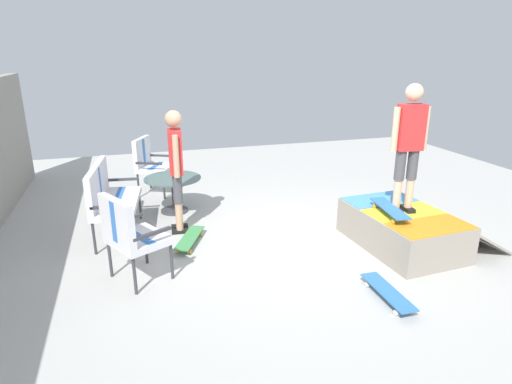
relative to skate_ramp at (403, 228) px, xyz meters
name	(u,v)px	position (x,y,z in m)	size (l,w,h in m)	color
ground_plane	(287,244)	(0.59, 1.42, -0.30)	(12.00, 12.00, 0.10)	#B2B2AD
skate_ramp	(403,228)	(0.00, 0.00, 0.00)	(1.64, 1.76, 0.50)	gray
patio_bench	(108,194)	(1.48, 3.73, 0.37)	(1.31, 0.70, 1.02)	#38383D
patio_chair_near_house	(149,161)	(3.25, 3.07, 0.37)	(0.80, 0.76, 1.02)	#38383D
patio_chair_by_wall	(129,231)	(0.07, 3.49, 0.37)	(0.81, 0.78, 1.02)	#38383D
patio_table	(173,188)	(2.18, 2.78, 0.16)	(0.90, 0.90, 0.57)	#38383D
person_watching	(176,163)	(1.37, 2.79, 0.77)	(0.48, 0.26, 1.74)	black
person_skater	(409,140)	(0.02, 0.05, 1.19)	(0.27, 0.48, 1.63)	black
skateboard_by_bench	(190,238)	(0.87, 2.72, -0.16)	(0.81, 0.52, 0.10)	#3F8C4C
skateboard_spare	(388,292)	(-1.10, 0.93, -0.16)	(0.80, 0.21, 0.10)	#3372B2
skateboard_on_ramp	(390,209)	(-0.06, 0.29, 0.33)	(0.82, 0.31, 0.10)	#3372B2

